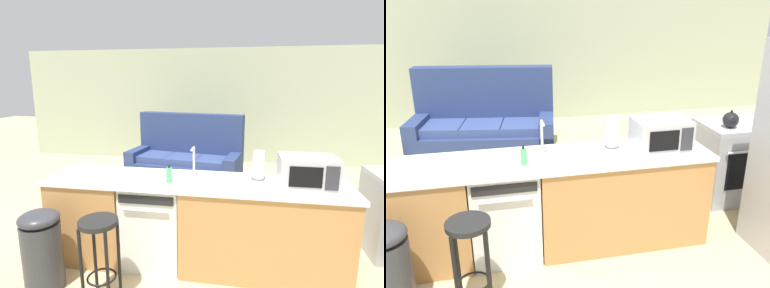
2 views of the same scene
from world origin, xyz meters
TOP-DOWN VIEW (x-y plane):
  - ground_plane at (0.00, 0.00)m, footprint 24.00×24.00m
  - wall_back at (0.30, 4.20)m, footprint 10.00×0.06m
  - kitchen_counter at (0.24, 0.00)m, footprint 2.94×0.66m
  - dishwasher at (-0.25, -0.00)m, footprint 0.58×0.61m
  - microwave at (1.20, -0.00)m, footprint 0.50×0.37m
  - sink_faucet at (0.12, 0.15)m, footprint 0.07×0.18m
  - paper_towel_roll at (0.77, 0.14)m, footprint 0.14×0.14m
  - soap_bottle at (-0.07, -0.11)m, footprint 0.06×0.06m
  - bar_stool at (-0.53, -0.67)m, footprint 0.32×0.32m
  - trash_bin at (-1.12, -0.60)m, footprint 0.35×0.35m
  - couch at (-0.40, 2.53)m, footprint 2.12×1.21m

SIDE VIEW (x-z plane):
  - ground_plane at x=0.00m, z-range 0.00..0.00m
  - trash_bin at x=-1.12m, z-range 0.01..0.75m
  - couch at x=-0.40m, z-range -0.24..1.03m
  - kitchen_counter at x=0.24m, z-range -0.03..0.87m
  - dishwasher at x=-0.25m, z-range 0.00..0.84m
  - bar_stool at x=-0.53m, z-range 0.17..0.91m
  - soap_bottle at x=-0.07m, z-range 0.88..1.06m
  - sink_faucet at x=0.12m, z-range 0.88..1.18m
  - paper_towel_roll at x=0.77m, z-range 0.90..1.18m
  - microwave at x=1.20m, z-range 0.90..1.18m
  - wall_back at x=0.30m, z-range 0.00..2.60m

